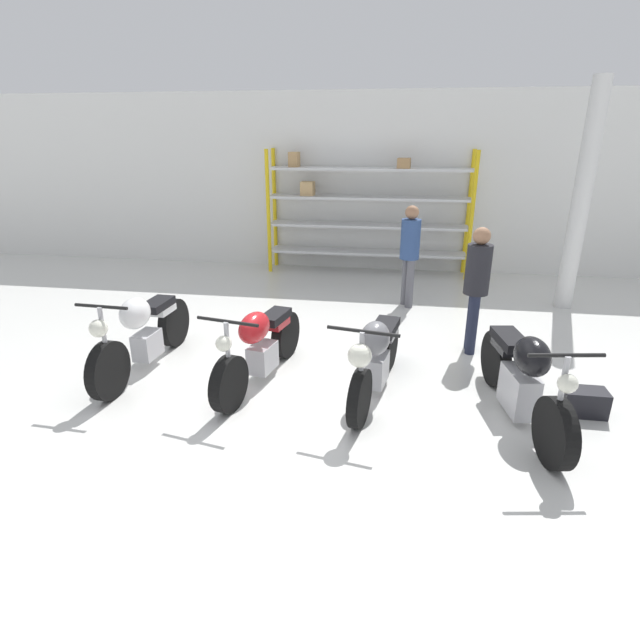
{
  "coord_description": "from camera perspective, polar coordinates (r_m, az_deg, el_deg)",
  "views": [
    {
      "loc": [
        0.86,
        -5.08,
        2.78
      ],
      "look_at": [
        0.0,
        0.4,
        0.7
      ],
      "focal_mm": 28.0,
      "sensor_mm": 36.0,
      "label": 1
    }
  ],
  "objects": [
    {
      "name": "ground_plane",
      "position": [
        5.85,
        -0.61,
        -7.8
      ],
      "size": [
        30.0,
        30.0,
        0.0
      ],
      "primitive_type": "plane",
      "color": "silver"
    },
    {
      "name": "person_near_rack",
      "position": [
        6.79,
        17.48,
        4.31
      ],
      "size": [
        0.33,
        0.33,
        1.68
      ],
      "rotation": [
        0.0,
        0.0,
        3.09
      ],
      "color": "#1E2338",
      "rests_on": "ground_plane"
    },
    {
      "name": "person_browsing",
      "position": [
        8.46,
        10.23,
        8.08
      ],
      "size": [
        0.42,
        0.42,
        1.7
      ],
      "rotation": [
        0.0,
        0.0,
        3.56
      ],
      "color": "#595960",
      "rests_on": "ground_plane"
    },
    {
      "name": "motorcycle_black",
      "position": [
        5.47,
        22.15,
        -6.13
      ],
      "size": [
        0.69,
        2.18,
        1.06
      ],
      "rotation": [
        0.0,
        0.0,
        -1.41
      ],
      "color": "black",
      "rests_on": "ground_plane"
    },
    {
      "name": "motorcycle_grey",
      "position": [
        5.56,
        6.43,
        -4.04
      ],
      "size": [
        0.72,
        2.01,
        1.02
      ],
      "rotation": [
        0.0,
        0.0,
        -1.75
      ],
      "color": "black",
      "rests_on": "ground_plane"
    },
    {
      "name": "support_pillar",
      "position": [
        9.14,
        27.69,
        12.12
      ],
      "size": [
        0.28,
        0.28,
        3.6
      ],
      "color": "silver",
      "rests_on": "ground_plane"
    },
    {
      "name": "toolbox",
      "position": [
        5.98,
        27.92,
        -8.27
      ],
      "size": [
        0.44,
        0.26,
        0.28
      ],
      "color": "black",
      "rests_on": "ground_plane"
    },
    {
      "name": "shelving_rack",
      "position": [
        10.53,
        5.13,
        12.59
      ],
      "size": [
        4.15,
        0.63,
        2.5
      ],
      "color": "yellow",
      "rests_on": "ground_plane"
    },
    {
      "name": "motorcycle_white",
      "position": [
        6.49,
        -19.59,
        -1.35
      ],
      "size": [
        0.61,
        2.19,
        1.08
      ],
      "rotation": [
        0.0,
        0.0,
        -1.62
      ],
      "color": "black",
      "rests_on": "ground_plane"
    },
    {
      "name": "back_wall",
      "position": [
        10.85,
        4.5,
        15.3
      ],
      "size": [
        30.0,
        0.08,
        3.6
      ],
      "color": "white",
      "rests_on": "ground_plane"
    },
    {
      "name": "motorcycle_red",
      "position": [
        5.88,
        -6.88,
        -2.91
      ],
      "size": [
        0.75,
        2.06,
        1.01
      ],
      "rotation": [
        0.0,
        0.0,
        -1.77
      ],
      "color": "black",
      "rests_on": "ground_plane"
    }
  ]
}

